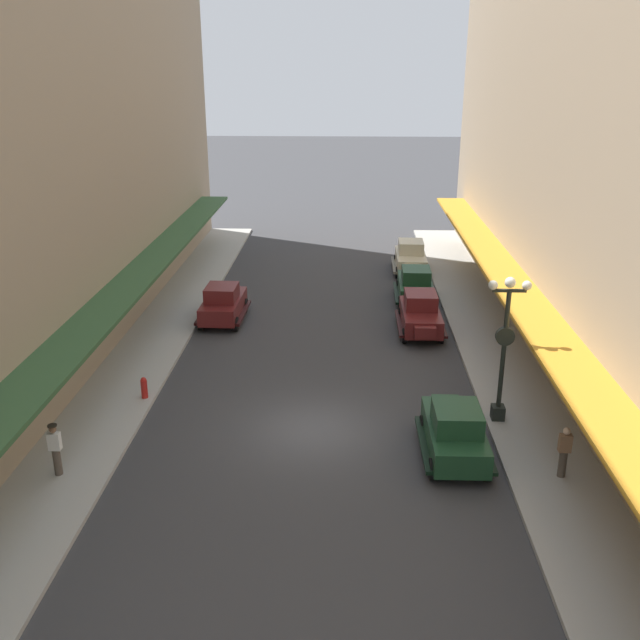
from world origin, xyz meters
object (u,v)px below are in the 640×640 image
(parked_car_3, at_px, (223,302))
(parked_car_2, at_px, (411,257))
(fire_hydrant, at_px, (144,387))
(parked_car_1, at_px, (455,430))
(parked_car_4, at_px, (421,313))
(pedestrian_0, at_px, (56,449))
(parked_car_0, at_px, (415,284))
(pedestrian_1, at_px, (564,452))
(lamp_post_with_clock, at_px, (504,343))

(parked_car_3, bearing_deg, parked_car_2, 42.29)
(parked_car_3, height_order, fire_hydrant, parked_car_3)
(parked_car_1, height_order, parked_car_4, same)
(parked_car_2, bearing_deg, pedestrian_0, -118.58)
(parked_car_2, distance_m, parked_car_4, 10.00)
(parked_car_2, bearing_deg, parked_car_4, -92.06)
(parked_car_0, relative_size, pedestrian_1, 2.62)
(parked_car_4, bearing_deg, pedestrian_0, -133.25)
(parked_car_0, xyz_separation_m, parked_car_3, (-9.54, -3.36, 0.00))
(pedestrian_0, bearing_deg, parked_car_2, 61.42)
(parked_car_2, relative_size, parked_car_4, 1.01)
(parked_car_1, height_order, fire_hydrant, parked_car_1)
(lamp_post_with_clock, bearing_deg, parked_car_4, 102.04)
(parked_car_0, height_order, parked_car_4, same)
(lamp_post_with_clock, height_order, pedestrian_1, lamp_post_with_clock)
(parked_car_1, relative_size, parked_car_3, 1.00)
(parked_car_3, distance_m, lamp_post_with_clock, 15.13)
(parked_car_1, relative_size, lamp_post_with_clock, 0.83)
(parked_car_0, height_order, lamp_post_with_clock, lamp_post_with_clock)
(parked_car_4, distance_m, lamp_post_with_clock, 9.20)
(parked_car_1, relative_size, pedestrian_0, 2.56)
(parked_car_4, height_order, lamp_post_with_clock, lamp_post_with_clock)
(parked_car_3, bearing_deg, lamp_post_with_clock, -41.31)
(parked_car_3, bearing_deg, parked_car_0, 19.42)
(parked_car_1, xyz_separation_m, parked_car_4, (-0.03, 11.10, 0.00))
(parked_car_3, bearing_deg, parked_car_1, -52.39)
(lamp_post_with_clock, bearing_deg, parked_car_0, 97.38)
(parked_car_3, height_order, lamp_post_with_clock, lamp_post_with_clock)
(parked_car_0, relative_size, parked_car_1, 1.01)
(parked_car_0, distance_m, parked_car_1, 15.59)
(parked_car_3, distance_m, fire_hydrant, 8.86)
(parked_car_2, bearing_deg, parked_car_3, -137.71)
(parked_car_2, relative_size, pedestrian_0, 2.57)
(parked_car_4, relative_size, fire_hydrant, 5.20)
(pedestrian_1, bearing_deg, parked_car_1, 157.37)
(fire_hydrant, bearing_deg, parked_car_3, 80.32)
(parked_car_0, xyz_separation_m, fire_hydrant, (-11.03, -12.09, -0.38))
(parked_car_1, distance_m, pedestrian_1, 3.30)
(lamp_post_with_clock, relative_size, pedestrian_0, 3.09)
(parked_car_0, height_order, pedestrian_0, parked_car_0)
(parked_car_1, distance_m, fire_hydrant, 11.46)
(parked_car_4, bearing_deg, parked_car_0, 88.02)
(parked_car_0, xyz_separation_m, lamp_post_with_clock, (1.72, -13.26, 2.04))
(parked_car_2, bearing_deg, fire_hydrant, -122.56)
(parked_car_2, bearing_deg, parked_car_1, -90.90)
(lamp_post_with_clock, bearing_deg, parked_car_3, 138.69)
(fire_hydrant, bearing_deg, parked_car_2, 57.44)
(parked_car_0, distance_m, parked_car_3, 10.12)
(fire_hydrant, bearing_deg, parked_car_1, -17.75)
(parked_car_1, distance_m, parked_car_2, 21.09)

